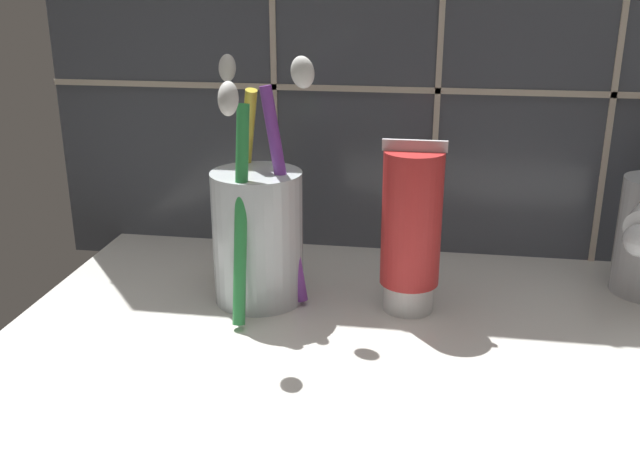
% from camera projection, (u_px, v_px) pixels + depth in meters
% --- Properties ---
extents(sink_counter, '(0.57, 0.36, 0.02)m').
position_uv_depth(sink_counter, '(404.00, 352.00, 0.49)').
color(sink_counter, silver).
rests_on(sink_counter, ground).
extents(tile_wall_backsplash, '(0.67, 0.02, 0.44)m').
position_uv_depth(tile_wall_backsplash, '(424.00, 26.00, 0.59)').
color(tile_wall_backsplash, '#4C515B').
rests_on(tile_wall_backsplash, ground).
extents(toothbrush_cup, '(0.09, 0.14, 0.19)m').
position_uv_depth(toothbrush_cup, '(258.00, 230.00, 0.54)').
color(toothbrush_cup, silver).
rests_on(toothbrush_cup, sink_counter).
extents(toothpaste_tube, '(0.05, 0.04, 0.13)m').
position_uv_depth(toothpaste_tube, '(413.00, 229.00, 0.52)').
color(toothpaste_tube, white).
rests_on(toothpaste_tube, sink_counter).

